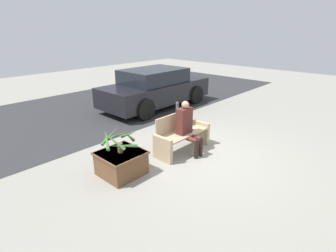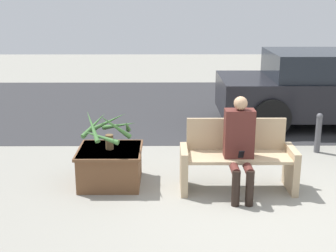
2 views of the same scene
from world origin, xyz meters
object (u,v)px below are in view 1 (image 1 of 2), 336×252
at_px(potted_plant, 119,139).
at_px(bollard_post, 177,111).
at_px(parked_car, 155,88).
at_px(person_seated, 187,126).
at_px(bench, 181,134).
at_px(planter_box, 121,162).

bearing_deg(potted_plant, bollard_post, 21.45).
bearing_deg(parked_car, potted_plant, -142.96).
distance_m(person_seated, bollard_post, 2.32).
bearing_deg(person_seated, parked_car, 55.85).
relative_size(bench, potted_plant, 1.97).
height_order(person_seated, parked_car, parked_car).
relative_size(planter_box, bollard_post, 1.30).
height_order(bench, potted_plant, potted_plant).
xyz_separation_m(bench, person_seated, (-0.01, -0.19, 0.28)).
bearing_deg(bench, parked_car, 54.42).
distance_m(planter_box, bollard_post, 3.54).
distance_m(planter_box, parked_car, 5.11).
height_order(person_seated, planter_box, person_seated).
bearing_deg(potted_plant, planter_box, -38.05).
relative_size(parked_car, bollard_post, 6.61).
bearing_deg(person_seated, bench, 87.97).
distance_m(planter_box, potted_plant, 0.52).
distance_m(person_seated, parked_car, 4.15).
relative_size(potted_plant, bollard_post, 1.15).
xyz_separation_m(bench, parked_car, (2.32, 3.25, 0.30)).
height_order(person_seated, bollard_post, person_seated).
bearing_deg(potted_plant, parked_car, 37.04).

